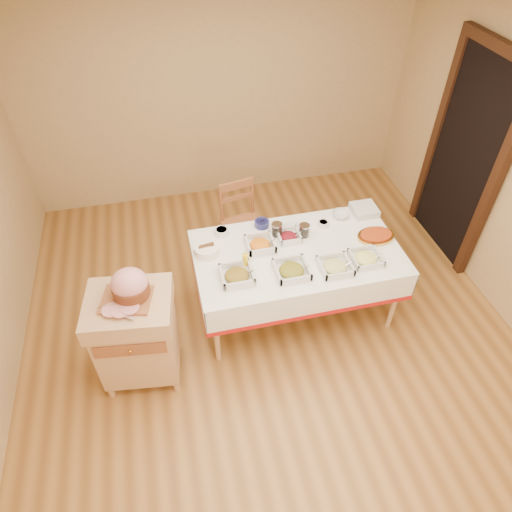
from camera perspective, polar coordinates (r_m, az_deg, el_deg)
The scene contains 23 objects.
room_shell at distance 3.39m, azimuth 2.43°, elevation 3.23°, with size 5.00×5.00×5.00m.
doorway at distance 5.08m, azimuth 24.71°, elevation 11.33°, with size 0.09×1.10×2.20m.
dining_table at distance 4.14m, azimuth 5.08°, elevation -1.05°, with size 1.82×1.02×0.76m.
butcher_cart at distance 3.83m, azimuth -14.73°, elevation -9.35°, with size 0.71×0.62×0.92m.
dining_chair at distance 4.79m, azimuth -1.73°, elevation 4.13°, with size 0.47×0.45×0.90m.
ham_on_board at distance 3.47m, azimuth -15.56°, elevation -3.73°, with size 0.39×0.37×0.26m.
serving_dish_a at distance 3.75m, azimuth -2.40°, elevation -2.41°, with size 0.27×0.27×0.12m.
serving_dish_b at distance 3.80m, azimuth 4.49°, elevation -1.77°, with size 0.28×0.28×0.11m.
serving_dish_c at distance 3.88m, azimuth 9.86°, elevation -1.29°, with size 0.26×0.26×0.11m.
serving_dish_d at distance 4.02m, azimuth 13.58°, elevation -0.25°, with size 0.25×0.25×0.09m.
serving_dish_e at distance 4.03m, azimuth 0.53°, elevation 1.46°, with size 0.26×0.24×0.12m.
serving_dish_f at distance 4.13m, azimuth 4.12°, elevation 2.47°, with size 0.21×0.20×0.10m.
small_bowl_left at distance 4.18m, azimuth -4.32°, elevation 3.09°, with size 0.13×0.13×0.06m.
small_bowl_mid at distance 4.26m, azimuth 0.74°, elevation 4.11°, with size 0.14×0.14×0.06m.
small_bowl_right at distance 4.31m, azimuth 8.40°, elevation 4.04°, with size 0.10×0.10×0.05m.
bowl_white_imported at distance 4.24m, azimuth 4.67°, elevation 3.48°, with size 0.17×0.17×0.04m, color silver.
bowl_small_imported at distance 4.45m, azimuth 10.56°, elevation 5.12°, with size 0.16×0.16×0.05m, color silver.
preserve_jar_left at distance 4.15m, azimuth 2.62°, elevation 3.27°, with size 0.10×0.10×0.13m.
preserve_jar_right at distance 4.16m, azimuth 6.03°, elevation 3.13°, with size 0.10×0.10×0.12m.
mustard_bottle at distance 3.83m, azimuth -1.33°, elevation -0.46°, with size 0.05×0.05×0.16m.
bread_basket at distance 3.99m, azimuth -6.18°, elevation 0.78°, with size 0.22×0.22×0.10m.
plate_stack at distance 4.54m, azimuth 13.36°, elevation 5.64°, with size 0.23×0.23×0.07m.
brass_platter at distance 4.28m, azimuth 14.74°, elevation 2.46°, with size 0.34×0.25×0.04m.
Camera 1 is at (-0.74, -2.50, 3.47)m, focal length 32.00 mm.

